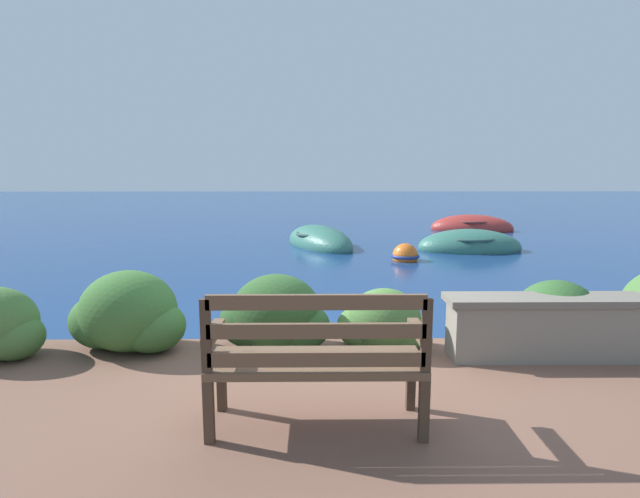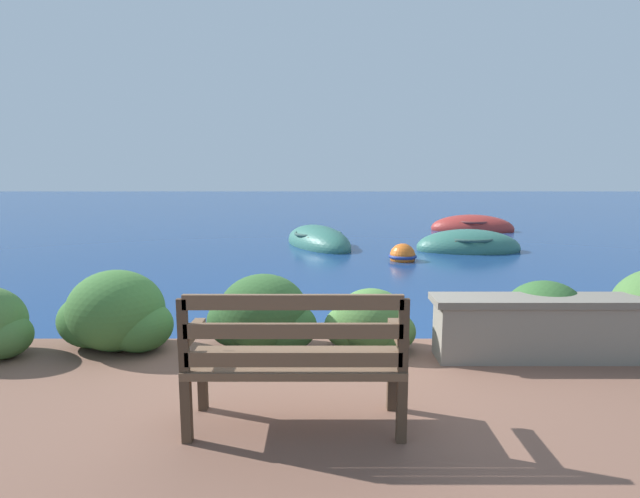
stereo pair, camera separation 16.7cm
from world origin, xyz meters
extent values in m
plane|color=navy|center=(0.00, 0.00, 0.00)|extent=(80.00, 80.00, 0.00)
cube|color=#433123|center=(-0.85, -1.47, 0.42)|extent=(0.06, 0.06, 0.40)
cube|color=#433123|center=(0.45, -1.47, 0.42)|extent=(0.06, 0.06, 0.40)
cube|color=#433123|center=(-0.85, -1.89, 0.42)|extent=(0.06, 0.06, 0.40)
cube|color=#433123|center=(0.45, -1.89, 0.42)|extent=(0.06, 0.06, 0.40)
cube|color=brown|center=(-0.20, -1.68, 0.65)|extent=(1.37, 0.48, 0.05)
cube|color=brown|center=(-0.20, -1.89, 0.75)|extent=(1.30, 0.04, 0.09)
cube|color=brown|center=(-0.20, -1.89, 0.93)|extent=(1.30, 0.04, 0.09)
cube|color=brown|center=(-0.20, -1.89, 1.10)|extent=(1.30, 0.04, 0.09)
cube|color=#433123|center=(-0.85, -1.89, 0.90)|extent=(0.06, 0.04, 0.45)
cube|color=#433123|center=(0.45, -1.89, 0.90)|extent=(0.06, 0.04, 0.45)
cube|color=brown|center=(-0.85, -1.68, 0.85)|extent=(0.07, 0.43, 0.05)
cube|color=brown|center=(0.45, -1.68, 0.85)|extent=(0.07, 0.43, 0.05)
cube|color=gray|center=(1.92, -0.52, 0.47)|extent=(1.88, 0.35, 0.50)
cube|color=#6C655B|center=(1.92, -0.52, 0.75)|extent=(1.98, 0.39, 0.06)
ellipsoid|color=#426B33|center=(-2.85, -0.51, 0.43)|extent=(0.52, 0.47, 0.41)
ellipsoid|color=#38662D|center=(-1.91, -0.29, 0.59)|extent=(0.88, 0.79, 0.74)
ellipsoid|color=#38662D|center=(-2.16, -0.22, 0.48)|extent=(0.66, 0.59, 0.53)
ellipsoid|color=#38662D|center=(-1.70, -0.33, 0.46)|extent=(0.61, 0.55, 0.48)
ellipsoid|color=#284C23|center=(-0.57, -0.27, 0.57)|extent=(0.83, 0.74, 0.70)
ellipsoid|color=#284C23|center=(-0.79, -0.21, 0.47)|extent=(0.62, 0.56, 0.50)
ellipsoid|color=#284C23|center=(-0.36, -0.31, 0.45)|extent=(0.58, 0.52, 0.46)
ellipsoid|color=#426B33|center=(0.43, -0.30, 0.51)|extent=(0.67, 0.61, 0.57)
ellipsoid|color=#426B33|center=(0.24, -0.24, 0.42)|extent=(0.51, 0.46, 0.40)
ellipsoid|color=#426B33|center=(0.60, -0.33, 0.41)|extent=(0.47, 0.42, 0.37)
ellipsoid|color=#2D5628|center=(2.02, -0.29, 0.54)|extent=(0.76, 0.68, 0.65)
ellipsoid|color=#2D5628|center=(1.81, -0.23, 0.45)|extent=(0.57, 0.51, 0.46)
ellipsoid|color=#2D5628|center=(2.21, -0.33, 0.43)|extent=(0.53, 0.48, 0.42)
ellipsoid|color=#336B5B|center=(3.43, 6.82, 0.07)|extent=(2.46, 1.38, 0.88)
torus|color=#304F46|center=(3.43, 6.82, 0.31)|extent=(1.33, 1.33, 0.07)
cube|color=#846647|center=(3.07, 6.84, 0.28)|extent=(0.17, 1.01, 0.04)
cube|color=#846647|center=(3.73, 6.80, 0.28)|extent=(0.17, 1.01, 0.04)
ellipsoid|color=#336B5B|center=(-0.09, 7.58, 0.07)|extent=(2.21, 3.03, 0.89)
torus|color=#304F46|center=(-0.09, 7.58, 0.31)|extent=(1.57, 1.57, 0.07)
cube|color=#846647|center=(0.08, 7.20, 0.28)|extent=(0.91, 0.49, 0.04)
cube|color=#846647|center=(-0.23, 7.90, 0.28)|extent=(0.91, 0.49, 0.04)
ellipsoid|color=#9E2D28|center=(4.70, 10.70, 0.07)|extent=(2.68, 1.61, 0.87)
torus|color=brown|center=(4.70, 10.70, 0.31)|extent=(1.36, 1.36, 0.07)
cube|color=#846647|center=(4.33, 10.77, 0.28)|extent=(0.29, 0.92, 0.04)
cube|color=#846647|center=(5.00, 10.64, 0.28)|extent=(0.29, 0.92, 0.04)
sphere|color=orange|center=(1.68, 5.51, 0.09)|extent=(0.54, 0.54, 0.54)
torus|color=navy|center=(1.68, 5.51, 0.09)|extent=(0.59, 0.59, 0.06)
camera|label=1|loc=(-0.21, -4.72, 1.86)|focal=28.00mm
camera|label=2|loc=(-0.04, -4.72, 1.86)|focal=28.00mm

